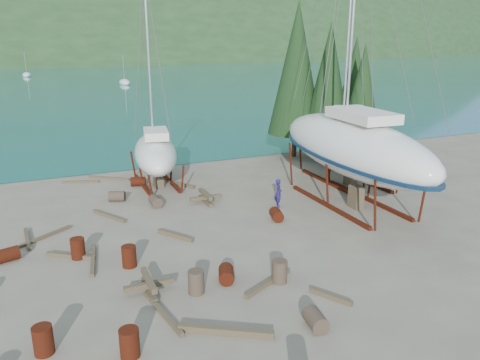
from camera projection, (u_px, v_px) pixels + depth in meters
name	position (u px, v px, depth m)	size (l,w,h in m)	color
ground	(234.00, 253.00, 20.00)	(600.00, 600.00, 0.00)	#655A50
bay_water	(40.00, 53.00, 296.15)	(700.00, 700.00, 0.00)	#166872
far_hill	(40.00, 53.00, 300.53)	(800.00, 360.00, 110.00)	#20371B
far_house_right	(124.00, 53.00, 197.24)	(6.60, 5.60, 5.60)	beige
cypress_near_right	(329.00, 82.00, 33.64)	(3.60, 3.60, 10.00)	black
cypress_mid_right	(362.00, 96.00, 32.72)	(3.06, 3.06, 8.50)	black
cypress_back_left	(297.00, 69.00, 34.57)	(4.14, 4.14, 11.50)	black
cypress_far_right	(354.00, 87.00, 35.84)	(3.24, 3.24, 9.00)	black
moored_boat_mid	(125.00, 82.00, 93.86)	(2.00, 5.00, 6.05)	silver
moored_boat_far	(27.00, 75.00, 113.25)	(2.00, 5.00, 6.05)	silver
large_sailboat_near	(352.00, 146.00, 24.99)	(4.57, 13.26, 20.56)	silver
large_sailboat_far	(348.00, 137.00, 29.00)	(7.25, 11.88, 18.11)	silver
small_sailboat_shore	(155.00, 152.00, 28.68)	(3.95, 8.33, 12.79)	silver
worker	(278.00, 193.00, 25.35)	(0.57, 0.37, 1.55)	#1C1353
drum_1	(315.00, 320.00, 14.74)	(0.58, 0.58, 0.88)	#2D2823
drum_2	(7.00, 255.00, 19.18)	(0.58, 0.58, 0.88)	#58210F
drum_4	(138.00, 182.00, 29.03)	(0.58, 0.58, 0.88)	#58210F
drum_5	(280.00, 271.00, 17.49)	(0.58, 0.58, 0.88)	#2D2823
drum_6	(277.00, 215.00, 23.56)	(0.58, 0.58, 0.88)	#58210F
drum_8	(78.00, 248.00, 19.42)	(0.58, 0.58, 0.88)	#58210F
drum_9	(117.00, 196.00, 26.32)	(0.58, 0.58, 0.88)	#2D2823
drum_10	(129.00, 343.00, 13.38)	(0.58, 0.58, 0.88)	#58210F
drum_11	(156.00, 201.00, 25.51)	(0.58, 0.58, 0.88)	#2D2823
drum_12	(226.00, 274.00, 17.60)	(0.58, 0.58, 0.88)	#58210F
drum_13	(43.00, 340.00, 13.51)	(0.58, 0.58, 0.88)	#58210F
drum_14	(129.00, 256.00, 18.71)	(0.58, 0.58, 0.88)	#58210F
drum_16	(196.00, 282.00, 16.73)	(0.58, 0.58, 0.88)	#2D2823
timber_0	(109.00, 178.00, 30.52)	(0.14, 2.95, 0.14)	brown
timber_3	(163.00, 313.00, 15.52)	(0.15, 2.96, 0.15)	brown
timber_4	(71.00, 256.00, 19.54)	(0.17, 2.19, 0.17)	brown
timber_5	(268.00, 283.00, 17.40)	(0.16, 2.66, 0.16)	brown
timber_6	(182.00, 185.00, 29.06)	(0.19, 1.95, 0.19)	brown
timber_7	(331.00, 297.00, 16.45)	(0.17, 1.58, 0.17)	brown
timber_8	(175.00, 235.00, 21.57)	(0.19, 2.01, 0.19)	brown
timber_9	(80.00, 182.00, 29.68)	(0.15, 2.31, 0.15)	brown
timber_10	(109.00, 216.00, 23.96)	(0.16, 2.48, 0.16)	brown
timber_11	(93.00, 260.00, 19.20)	(0.15, 2.82, 0.15)	brown
timber_15	(41.00, 238.00, 21.33)	(0.15, 3.21, 0.15)	brown
timber_16	(226.00, 331.00, 14.47)	(0.23, 3.00, 0.23)	brown
timber_17	(27.00, 239.00, 21.22)	(0.16, 2.53, 0.16)	brown
timber_pile_fore	(149.00, 285.00, 16.81)	(1.80, 1.80, 0.60)	brown
timber_pile_aft	(205.00, 198.00, 26.06)	(1.80, 1.80, 0.60)	brown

